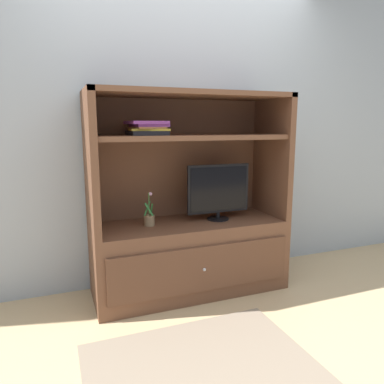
# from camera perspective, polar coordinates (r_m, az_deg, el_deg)

# --- Properties ---
(ground_plane) EXTENTS (8.00, 8.00, 0.00)m
(ground_plane) POSITION_cam_1_polar(r_m,az_deg,el_deg) (2.75, 2.78, -18.38)
(ground_plane) COLOR tan
(painted_rear_wall) EXTENTS (6.00, 0.10, 2.80)m
(painted_rear_wall) POSITION_cam_1_polar(r_m,az_deg,el_deg) (3.11, -2.72, 11.81)
(painted_rear_wall) COLOR #9EA8B2
(painted_rear_wall) RESTS_ON ground_plane
(area_rug) EXTENTS (1.26, 1.02, 0.01)m
(area_rug) POSITION_cam_1_polar(r_m,az_deg,el_deg) (2.19, 2.14, -26.71)
(area_rug) COLOR gray
(area_rug) RESTS_ON ground_plane
(media_console) EXTENTS (1.53, 0.59, 1.57)m
(media_console) POSITION_cam_1_polar(r_m,az_deg,el_deg) (2.91, -0.42, -6.22)
(media_console) COLOR brown
(media_console) RESTS_ON ground_plane
(tv_monitor) EXTENTS (0.53, 0.18, 0.45)m
(tv_monitor) POSITION_cam_1_polar(r_m,az_deg,el_deg) (2.91, 4.19, 0.22)
(tv_monitor) COLOR black
(tv_monitor) RESTS_ON media_console
(potted_plant) EXTENTS (0.08, 0.08, 0.26)m
(potted_plant) POSITION_cam_1_polar(r_m,az_deg,el_deg) (2.78, -6.75, -4.24)
(potted_plant) COLOR #8C7251
(potted_plant) RESTS_ON media_console
(magazine_stack) EXTENTS (0.30, 0.34, 0.10)m
(magazine_stack) POSITION_cam_1_polar(r_m,az_deg,el_deg) (2.69, -7.11, 9.97)
(magazine_stack) COLOR black
(magazine_stack) RESTS_ON media_console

